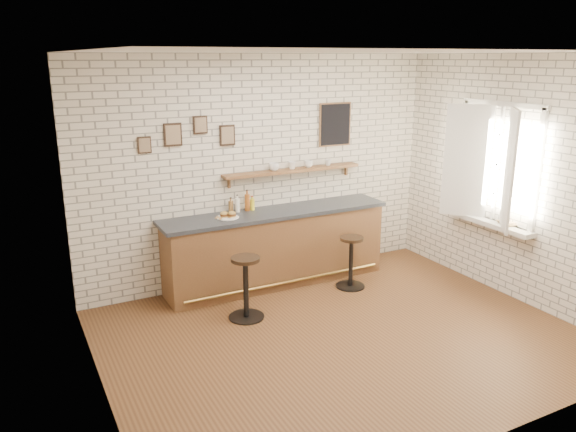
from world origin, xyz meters
The scene contains 21 objects.
ground centered at (0.00, 0.00, 0.00)m, with size 5.00×5.00×0.00m, color brown.
bar_counter centered at (0.04, 1.70, 0.51)m, with size 3.10×0.65×1.01m.
sandwich_plate centered at (-0.65, 1.68, 1.02)m, with size 0.28×0.28×0.01m, color white.
ciabatta_sandwich centered at (-0.64, 1.68, 1.06)m, with size 0.20×0.14×0.07m.
potato_chips centered at (-0.68, 1.68, 1.02)m, with size 0.25×0.18×0.00m.
bitters_bottle_brown centered at (-0.52, 1.88, 1.09)m, with size 0.06×0.06×0.21m.
bitters_bottle_white centered at (-0.43, 1.88, 1.10)m, with size 0.06×0.06×0.23m.
bitters_bottle_amber centered at (-0.29, 1.88, 1.12)m, with size 0.07×0.07×0.28m.
condiment_bottle_yellow centered at (-0.22, 1.88, 1.09)m, with size 0.06×0.06×0.19m.
bar_stool_left centered at (-0.74, 0.90, 0.40)m, with size 0.42×0.42×0.75m.
bar_stool_right centered at (0.85, 1.11, 0.37)m, with size 0.39×0.39×0.70m.
wall_shelf centered at (0.40, 1.90, 1.48)m, with size 2.00×0.18×0.18m.
shelf_cup_a centered at (0.12, 1.90, 1.55)m, with size 0.14×0.14×0.11m, color white.
shelf_cup_b centered at (0.39, 1.90, 1.55)m, with size 0.11×0.11×0.10m, color white.
shelf_cup_c centered at (0.63, 1.90, 1.55)m, with size 0.12×0.12×0.10m, color white.
shelf_cup_d centered at (0.95, 1.90, 1.54)m, with size 0.09×0.09×0.08m, color white.
back_wall_decor centered at (0.23, 1.98, 2.05)m, with size 2.96×0.02×0.56m.
window_sill centered at (2.40, 0.30, 0.90)m, with size 0.20×1.35×0.06m.
casement_window centered at (2.36, 0.30, 1.65)m, with size 0.40×1.30×1.56m.
book_lower centered at (2.38, 0.06, 0.94)m, with size 0.16×0.22×0.02m, color tan.
book_upper centered at (2.38, 0.06, 0.96)m, with size 0.15×0.21×0.02m, color tan.
Camera 1 is at (-3.09, -4.66, 2.95)m, focal length 35.00 mm.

